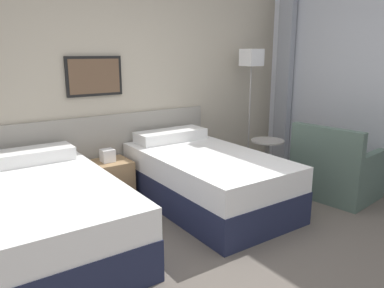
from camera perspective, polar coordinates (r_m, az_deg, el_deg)
ground_plane at (r=3.25m, az=8.83°, el=-16.82°), size 16.00×16.00×0.00m
wall_headboard at (r=4.59m, az=-9.76°, el=9.25°), size 10.00×0.10×2.70m
bed_near_door at (r=3.47m, az=-20.89°, el=-9.99°), size 1.09×1.95×0.71m
bed_near_window at (r=4.12m, az=2.09°, el=-5.22°), size 1.09×1.95×0.71m
nightstand at (r=4.36m, az=-12.54°, el=-5.37°), size 0.47×0.40×0.60m
floor_lamp at (r=5.22m, az=8.99°, el=11.18°), size 0.24×0.24×1.69m
side_table at (r=4.69m, az=11.36°, el=-1.67°), size 0.40×0.40×0.61m
armchair at (r=4.66m, az=20.98°, el=-4.20°), size 0.82×0.91×0.86m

